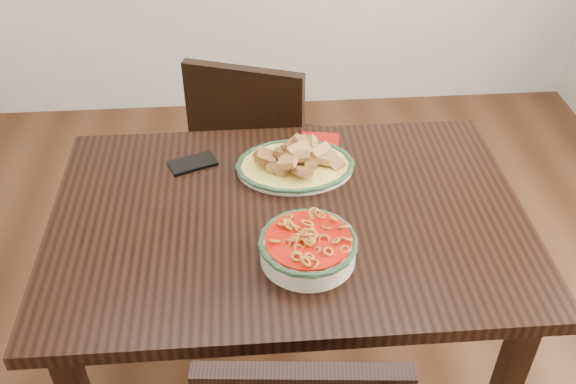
{
  "coord_description": "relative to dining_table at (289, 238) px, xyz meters",
  "views": [
    {
      "loc": [
        -0.08,
        -1.44,
        1.88
      ],
      "look_at": [
        0.02,
        -0.1,
        0.81
      ],
      "focal_mm": 40.0,
      "sensor_mm": 36.0,
      "label": 1
    }
  ],
  "objects": [
    {
      "name": "floor",
      "position": [
        -0.02,
        0.12,
        -0.66
      ],
      "size": [
        3.5,
        3.5,
        0.0
      ],
      "primitive_type": "plane",
      "color": "#371E11",
      "rests_on": "ground"
    },
    {
      "name": "dining_table",
      "position": [
        0.0,
        0.0,
        0.0
      ],
      "size": [
        1.3,
        0.86,
        0.75
      ],
      "color": "black",
      "rests_on": "ground"
    },
    {
      "name": "chair_far",
      "position": [
        -0.07,
        0.69,
        -0.16
      ],
      "size": [
        0.54,
        0.54,
        0.89
      ],
      "rotation": [
        0.0,
        0.0,
        2.8
      ],
      "color": "black",
      "rests_on": "ground"
    },
    {
      "name": "fish_plate",
      "position": [
        0.03,
        0.2,
        0.13
      ],
      "size": [
        0.35,
        0.27,
        0.11
      ],
      "color": "beige",
      "rests_on": "dining_table"
    },
    {
      "name": "noodle_bowl",
      "position": [
        0.03,
        -0.17,
        0.13
      ],
      "size": [
        0.25,
        0.25,
        0.08
      ],
      "color": "white",
      "rests_on": "dining_table"
    },
    {
      "name": "smartphone",
      "position": [
        -0.27,
        0.25,
        0.09
      ],
      "size": [
        0.16,
        0.12,
        0.01
      ],
      "primitive_type": "cube",
      "rotation": [
        0.0,
        0.0,
        0.37
      ],
      "color": "black",
      "rests_on": "dining_table"
    },
    {
      "name": "napkin",
      "position": [
        0.12,
        0.33,
        0.1
      ],
      "size": [
        0.13,
        0.12,
        0.01
      ],
      "primitive_type": "cube",
      "rotation": [
        0.0,
        0.0,
        -0.18
      ],
      "color": "#98110B",
      "rests_on": "dining_table"
    }
  ]
}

